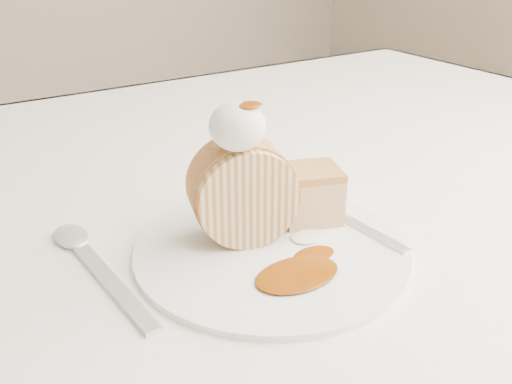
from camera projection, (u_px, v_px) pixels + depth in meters
table at (229, 238)px, 0.72m from camera, size 1.40×0.90×0.75m
plate at (271, 250)px, 0.51m from camera, size 0.32×0.32×0.01m
roulade_slice at (243, 192)px, 0.51m from camera, size 0.10×0.07×0.09m
cake_chunk at (310, 197)px, 0.55m from camera, size 0.07×0.07×0.05m
whipped_cream at (237, 126)px, 0.47m from camera, size 0.05×0.05×0.04m
caramel_drizzle at (249, 99)px, 0.46m from camera, size 0.02×0.02×0.01m
caramel_pool at (297, 274)px, 0.47m from camera, size 0.09×0.07×0.00m
fork at (364, 228)px, 0.54m from camera, size 0.03×0.15×0.00m
spoon at (113, 285)px, 0.47m from camera, size 0.04×0.18×0.00m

